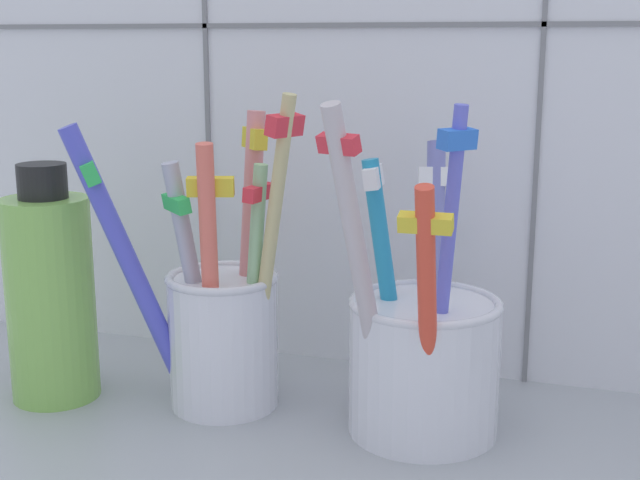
# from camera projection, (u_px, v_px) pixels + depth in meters

# --- Properties ---
(counter_slab) EXTENTS (0.64, 0.22, 0.02)m
(counter_slab) POSITION_uv_depth(u_px,v_px,m) (309.00, 447.00, 0.48)
(counter_slab) COLOR #9EA3A8
(counter_slab) RESTS_ON ground
(tile_wall_back) EXTENTS (0.64, 0.02, 0.45)m
(tile_wall_back) POSITION_uv_depth(u_px,v_px,m) (369.00, 48.00, 0.55)
(tile_wall_back) COLOR white
(tile_wall_back) RESTS_ON ground
(toothbrush_cup_left) EXTENTS (0.13, 0.08, 0.18)m
(toothbrush_cup_left) POSITION_uv_depth(u_px,v_px,m) (220.00, 321.00, 0.50)
(toothbrush_cup_left) COLOR white
(toothbrush_cup_left) RESTS_ON counter_slab
(toothbrush_cup_right) EXTENTS (0.08, 0.13, 0.18)m
(toothbrush_cup_right) POSITION_uv_depth(u_px,v_px,m) (422.00, 353.00, 0.47)
(toothbrush_cup_right) COLOR white
(toothbrush_cup_right) RESTS_ON counter_slab
(soap_bottle) EXTENTS (0.05, 0.05, 0.14)m
(soap_bottle) POSITION_uv_depth(u_px,v_px,m) (48.00, 295.00, 0.51)
(soap_bottle) COLOR #86C455
(soap_bottle) RESTS_ON counter_slab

